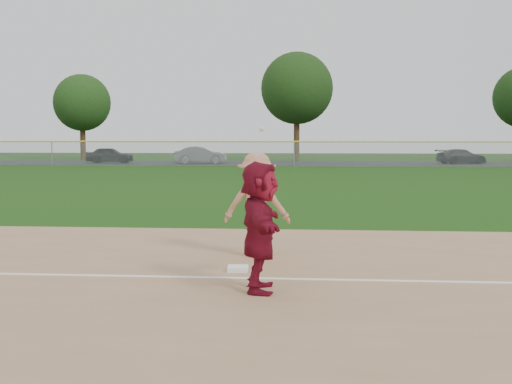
# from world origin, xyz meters

# --- Properties ---
(ground) EXTENTS (160.00, 160.00, 0.00)m
(ground) POSITION_xyz_m (0.00, 0.00, 0.00)
(ground) COLOR #173E0C
(ground) RESTS_ON ground
(foul_line) EXTENTS (60.00, 0.10, 0.01)m
(foul_line) POSITION_xyz_m (0.00, -0.80, 0.03)
(foul_line) COLOR white
(foul_line) RESTS_ON infield_dirt
(parking_asphalt) EXTENTS (120.00, 10.00, 0.01)m
(parking_asphalt) POSITION_xyz_m (0.00, 46.00, 0.01)
(parking_asphalt) COLOR black
(parking_asphalt) RESTS_ON ground
(first_base) EXTENTS (0.39, 0.39, 0.08)m
(first_base) POSITION_xyz_m (-0.19, -0.20, 0.06)
(first_base) COLOR white
(first_base) RESTS_ON infield_dirt
(base_runner) EXTENTS (0.71, 1.92, 2.03)m
(base_runner) POSITION_xyz_m (0.31, -1.65, 1.04)
(base_runner) COLOR maroon
(base_runner) RESTS_ON infield_dirt
(car_left) EXTENTS (4.32, 1.99, 1.43)m
(car_left) POSITION_xyz_m (-16.72, 45.15, 0.73)
(car_left) COLOR black
(car_left) RESTS_ON parking_asphalt
(car_mid) EXTENTS (4.82, 2.50, 1.51)m
(car_mid) POSITION_xyz_m (-8.42, 44.78, 0.77)
(car_mid) COLOR slate
(car_mid) RESTS_ON parking_asphalt
(car_right) EXTENTS (4.76, 3.03, 1.29)m
(car_right) POSITION_xyz_m (14.59, 46.14, 0.65)
(car_right) COLOR black
(car_right) RESTS_ON parking_asphalt
(first_base_play) EXTENTS (1.41, 1.26, 2.60)m
(first_base_play) POSITION_xyz_m (0.03, 1.26, 1.06)
(first_base_play) COLOR #9B9C9E
(first_base_play) RESTS_ON infield_dirt
(outfield_fence) EXTENTS (110.00, 0.12, 110.00)m
(outfield_fence) POSITION_xyz_m (0.00, 40.00, 1.96)
(outfield_fence) COLOR #999EA0
(outfield_fence) RESTS_ON ground
(tree_1) EXTENTS (5.80, 5.80, 8.75)m
(tree_1) POSITION_xyz_m (-22.00, 53.00, 5.83)
(tree_1) COLOR #382414
(tree_1) RESTS_ON ground
(tree_2) EXTENTS (7.00, 7.00, 10.58)m
(tree_2) POSITION_xyz_m (0.00, 51.50, 7.06)
(tree_2) COLOR #3A2615
(tree_2) RESTS_ON ground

